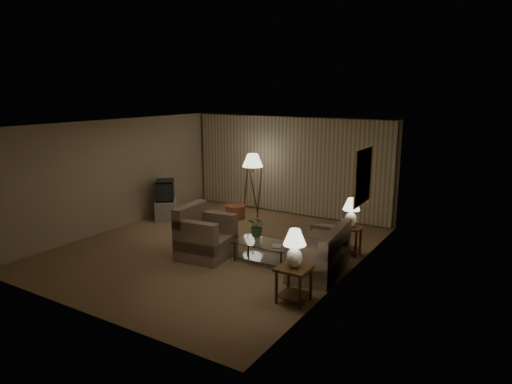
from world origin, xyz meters
TOP-DOWN VIEW (x-y plane):
  - ground at (0.00, 0.00)m, footprint 7.00×7.00m
  - room_shell at (0.02, 1.51)m, footprint 6.04×7.02m
  - sofa at (2.50, -0.10)m, footprint 1.77×1.14m
  - armchair at (0.18, -0.57)m, footprint 1.22×1.17m
  - side_table_near at (2.65, -1.45)m, footprint 0.52×0.52m
  - side_table_far at (2.65, 1.15)m, footprint 0.46×0.39m
  - table_lamp_near at (2.65, -1.45)m, footprint 0.37×0.37m
  - table_lamp_far at (2.65, 1.15)m, footprint 0.35×0.35m
  - coffee_table at (1.35, -0.20)m, footprint 1.20×0.65m
  - tv_cabinet at (-2.55, 1.20)m, footprint 1.35×1.34m
  - crt_tv at (-2.55, 1.20)m, footprint 1.07×1.07m
  - floor_lamp at (-0.69, 2.64)m, footprint 0.56×0.56m
  - ottoman at (-0.95, 2.17)m, footprint 0.67×0.67m
  - vase at (1.20, -0.20)m, footprint 0.17×0.17m
  - flowers at (1.20, -0.20)m, footprint 0.46×0.42m
  - book at (1.60, -0.30)m, footprint 0.25×0.29m

SIDE VIEW (x-z plane):
  - ground at x=0.00m, z-range 0.00..0.00m
  - ottoman at x=-0.95m, z-range 0.00..0.36m
  - tv_cabinet at x=-2.55m, z-range 0.00..0.50m
  - coffee_table at x=1.35m, z-range 0.07..0.49m
  - sofa at x=2.50m, z-range 0.00..0.71m
  - side_table_far at x=2.65m, z-range 0.09..0.69m
  - side_table_near at x=2.65m, z-range 0.11..0.71m
  - book at x=1.60m, z-range 0.41..0.43m
  - armchair at x=0.18m, z-range 0.00..0.85m
  - vase at x=1.20m, z-range 0.42..0.56m
  - crt_tv at x=-2.55m, z-range 0.50..1.04m
  - flowers at x=1.20m, z-range 0.56..0.98m
  - floor_lamp at x=-0.69m, z-range 0.04..1.76m
  - table_lamp_far at x=2.65m, z-range 0.66..1.27m
  - table_lamp_near at x=2.65m, z-range 0.66..1.30m
  - room_shell at x=0.02m, z-range 0.39..3.11m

